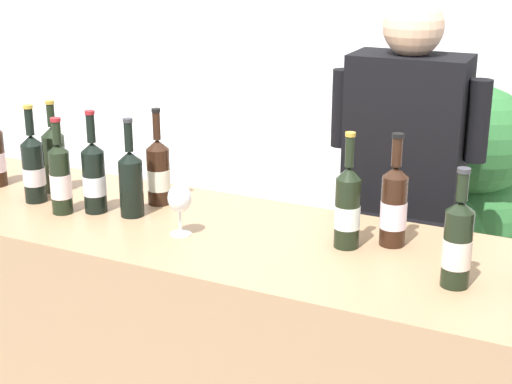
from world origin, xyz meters
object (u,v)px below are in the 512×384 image
at_px(wine_bottle_6, 54,157).
at_px(wine_bottle_7, 394,205).
at_px(wine_bottle_4, 94,177).
at_px(wine_bottle_2, 458,244).
at_px(person_server, 401,227).
at_px(wine_bottle_1, 34,168).
at_px(wine_bottle_3, 60,178).
at_px(wine_bottle_9, 348,207).
at_px(wine_bottle_0, 158,172).
at_px(potted_shrub, 466,206).
at_px(wine_glass, 180,200).
at_px(wine_bottle_8, 131,181).

height_order(wine_bottle_6, wine_bottle_7, wine_bottle_7).
relative_size(wine_bottle_4, wine_bottle_6, 1.04).
bearing_deg(wine_bottle_2, wine_bottle_4, 177.90).
bearing_deg(person_server, wine_bottle_4, -139.84).
xyz_separation_m(wine_bottle_1, wine_bottle_3, (0.16, -0.05, -0.00)).
height_order(wine_bottle_3, wine_bottle_4, wine_bottle_4).
bearing_deg(person_server, wine_bottle_9, -89.23).
bearing_deg(wine_bottle_4, wine_bottle_6, 156.44).
distance_m(wine_bottle_0, potted_shrub, 1.42).
bearing_deg(wine_bottle_3, wine_glass, 0.67).
xyz_separation_m(wine_bottle_8, person_server, (0.73, 0.71, -0.28)).
relative_size(wine_bottle_4, wine_glass, 2.11).
xyz_separation_m(wine_bottle_6, potted_shrub, (1.28, 1.13, -0.35)).
relative_size(wine_bottle_2, wine_bottle_9, 0.93).
bearing_deg(potted_shrub, wine_glass, -116.09).
bearing_deg(wine_bottle_0, wine_glass, -44.75).
height_order(wine_bottle_1, wine_bottle_4, wine_bottle_4).
xyz_separation_m(wine_glass, potted_shrub, (0.64, 1.30, -0.33)).
height_order(wine_bottle_1, wine_bottle_6, wine_bottle_1).
relative_size(wine_bottle_1, wine_bottle_7, 0.99).
distance_m(wine_bottle_4, wine_bottle_6, 0.30).
height_order(wine_bottle_7, potted_shrub, wine_bottle_7).
relative_size(wine_bottle_3, wine_bottle_8, 0.99).
distance_m(wine_bottle_1, wine_bottle_3, 0.17).
bearing_deg(wine_bottle_6, wine_bottle_4, -23.56).
height_order(wine_bottle_0, wine_bottle_6, wine_bottle_0).
relative_size(wine_bottle_2, wine_bottle_4, 0.94).
height_order(wine_bottle_1, wine_bottle_3, wine_bottle_1).
xyz_separation_m(wine_bottle_3, person_server, (0.96, 0.79, -0.29)).
distance_m(wine_bottle_3, person_server, 1.28).
bearing_deg(wine_bottle_1, wine_bottle_0, 23.30).
bearing_deg(wine_bottle_6, wine_bottle_3, -45.35).
relative_size(wine_bottle_9, wine_glass, 2.15).
xyz_separation_m(wine_bottle_4, wine_bottle_8, (0.13, 0.02, -0.00)).
bearing_deg(wine_glass, wine_bottle_8, 161.89).
bearing_deg(wine_bottle_4, wine_bottle_2, -2.10).
bearing_deg(wine_bottle_1, potted_shrub, 44.70).
distance_m(wine_bottle_2, wine_bottle_9, 0.38).
bearing_deg(wine_bottle_7, potted_shrub, 89.21).
distance_m(wine_bottle_0, wine_bottle_6, 0.42).
distance_m(wine_bottle_8, wine_glass, 0.25).
xyz_separation_m(wine_bottle_3, wine_bottle_4, (0.09, 0.06, 0.00)).
bearing_deg(wine_bottle_8, wine_bottle_7, 9.22).
distance_m(wine_bottle_3, wine_bottle_4, 0.11).
distance_m(person_server, potted_shrub, 0.54).
bearing_deg(wine_bottle_1, wine_bottle_9, 4.67).
relative_size(wine_bottle_4, wine_bottle_7, 1.01).
distance_m(wine_bottle_4, wine_glass, 0.38).
bearing_deg(wine_bottle_2, wine_glass, -179.36).
height_order(wine_bottle_1, wine_bottle_2, wine_bottle_1).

